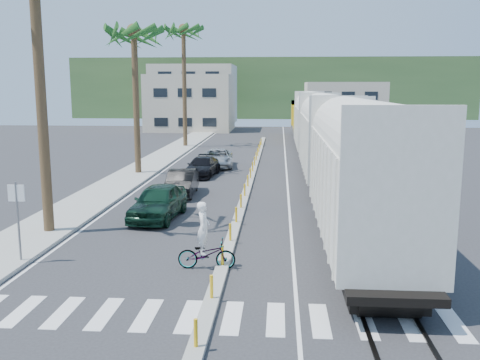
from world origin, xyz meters
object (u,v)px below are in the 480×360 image
(car_second, at_px, (182,183))
(cyclist, at_px, (206,247))
(car_lead, at_px, (158,202))
(street_sign, at_px, (17,210))

(car_second, bearing_deg, cyclist, -78.07)
(car_lead, distance_m, cyclist, 7.72)
(cyclist, bearing_deg, car_lead, 23.35)
(street_sign, distance_m, car_lead, 7.86)
(car_lead, relative_size, car_second, 1.12)
(car_lead, height_order, cyclist, cyclist)
(car_lead, xyz_separation_m, cyclist, (3.27, -6.99, -0.06))
(car_second, bearing_deg, street_sign, -107.72)
(street_sign, height_order, car_lead, street_sign)
(cyclist, bearing_deg, car_second, 12.37)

